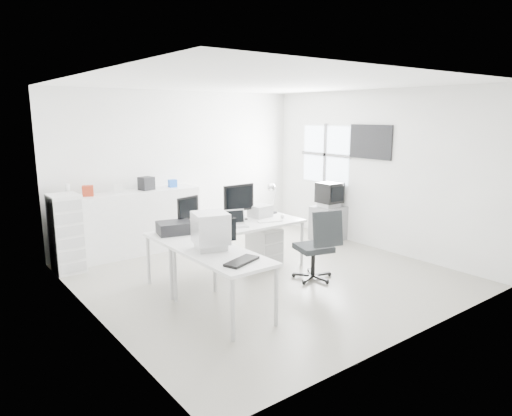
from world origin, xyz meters
TOP-DOWN VIEW (x-y plane):
  - floor at (0.00, 0.00)m, footprint 5.00×5.00m
  - ceiling at (0.00, 0.00)m, footprint 5.00×5.00m
  - back_wall at (0.00, 2.50)m, footprint 5.00×0.02m
  - left_wall at (-2.50, 0.00)m, footprint 0.02×5.00m
  - right_wall at (2.50, 0.00)m, footprint 0.02×5.00m
  - window at (2.48, 1.20)m, footprint 0.02×1.20m
  - wall_picture at (2.47, 0.10)m, footprint 0.04×0.90m
  - main_desk at (-0.38, 0.35)m, footprint 2.40×0.80m
  - side_desk at (-1.23, -0.75)m, footprint 0.70×1.40m
  - drawer_pedestal at (0.32, 0.40)m, footprint 0.40×0.50m
  - inkjet_printer at (-1.23, 0.45)m, footprint 0.53×0.46m
  - lcd_monitor_small at (-0.93, 0.60)m, footprint 0.42×0.31m
  - lcd_monitor_large at (-0.03, 0.60)m, footprint 0.55×0.23m
  - laptop at (-0.33, 0.25)m, footprint 0.47×0.48m
  - white_keyboard at (0.27, 0.20)m, footprint 0.41×0.22m
  - white_mouse at (0.57, 0.25)m, footprint 0.07×0.07m
  - laser_printer at (0.37, 0.57)m, footprint 0.36×0.31m
  - desk_lamp at (0.72, 0.65)m, footprint 0.21×0.21m
  - crt_monitor at (-1.23, -0.50)m, footprint 0.53×0.53m
  - black_keyboard at (-1.23, -1.15)m, footprint 0.49×0.33m
  - office_chair at (0.47, -0.56)m, footprint 0.75×0.75m
  - tv_cabinet at (2.22, 0.81)m, footprint 0.60×0.49m
  - crt_tv at (2.22, 0.81)m, footprint 0.50×0.48m
  - sideboard at (-1.03, 2.24)m, footprint 2.18×0.55m
  - clutter_box_a at (-1.83, 2.24)m, footprint 0.21×0.20m
  - clutter_box_b at (-1.33, 2.24)m, footprint 0.17×0.16m
  - clutter_box_c at (-0.83, 2.24)m, footprint 0.26×0.25m
  - clutter_box_d at (-0.33, 2.24)m, footprint 0.15×0.13m
  - clutter_bottle at (-2.13, 2.28)m, footprint 0.07×0.07m
  - filing_cabinet at (-2.28, 1.97)m, footprint 0.42×0.50m

SIDE VIEW (x-z plane):
  - floor at x=0.00m, z-range -0.01..0.01m
  - drawer_pedestal at x=0.32m, z-range 0.00..0.60m
  - tv_cabinet at x=2.22m, z-range 0.00..0.65m
  - main_desk at x=-0.38m, z-range 0.00..0.75m
  - side_desk at x=-1.23m, z-range 0.00..0.75m
  - office_chair at x=0.47m, z-range 0.00..1.05m
  - sideboard at x=-1.03m, z-range 0.00..1.09m
  - filing_cabinet at x=-2.28m, z-range 0.00..1.20m
  - white_keyboard at x=0.27m, z-range 0.75..0.77m
  - black_keyboard at x=-1.23m, z-range 0.75..0.78m
  - white_mouse at x=0.57m, z-range 0.75..0.82m
  - inkjet_printer at x=-1.23m, z-range 0.75..0.91m
  - laser_printer at x=0.37m, z-range 0.75..0.94m
  - laptop at x=-0.33m, z-range 0.75..1.00m
  - crt_tv at x=2.22m, z-range 0.65..1.10m
  - lcd_monitor_small at x=-0.93m, z-range 0.75..1.23m
  - crt_monitor at x=-1.23m, z-range 0.75..1.24m
  - desk_lamp at x=0.72m, z-range 0.75..1.26m
  - lcd_monitor_large at x=-0.03m, z-range 0.75..1.32m
  - clutter_box_d at x=-0.33m, z-range 1.09..1.23m
  - clutter_box_b at x=-1.33m, z-range 1.09..1.23m
  - clutter_box_a at x=-1.83m, z-range 1.09..1.26m
  - clutter_bottle at x=-2.13m, z-range 1.09..1.31m
  - clutter_box_c at x=-0.83m, z-range 1.09..1.32m
  - back_wall at x=0.00m, z-range 0.00..2.80m
  - left_wall at x=-2.50m, z-range 0.00..2.80m
  - right_wall at x=2.50m, z-range 0.00..2.80m
  - window at x=2.48m, z-range 1.05..2.15m
  - wall_picture at x=2.47m, z-range 1.60..2.20m
  - ceiling at x=0.00m, z-range 2.79..2.80m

